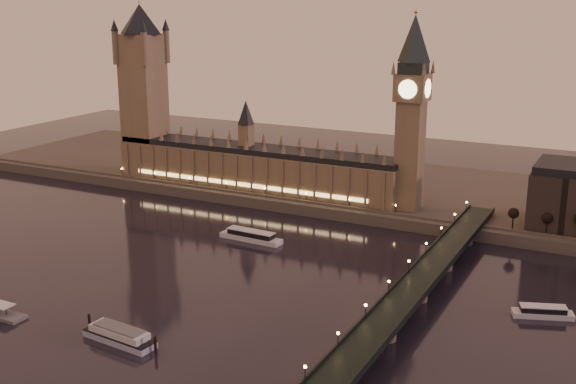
# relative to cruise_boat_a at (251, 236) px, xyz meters

# --- Properties ---
(ground) EXTENTS (700.00, 700.00, 0.00)m
(ground) POSITION_rel_cruise_boat_a_xyz_m (3.25, -51.44, -2.32)
(ground) COLOR black
(ground) RESTS_ON ground
(far_embankment) EXTENTS (560.00, 130.00, 6.00)m
(far_embankment) POSITION_rel_cruise_boat_a_xyz_m (33.25, 113.56, 0.68)
(far_embankment) COLOR #423D35
(far_embankment) RESTS_ON ground
(palace_of_westminster) EXTENTS (180.00, 26.62, 52.00)m
(palace_of_westminster) POSITION_rel_cruise_boat_a_xyz_m (-36.88, 69.55, 19.39)
(palace_of_westminster) COLOR brown
(palace_of_westminster) RESTS_ON ground
(victoria_tower) EXTENTS (31.68, 31.68, 118.00)m
(victoria_tower) POSITION_rel_cruise_boat_a_xyz_m (-116.75, 69.56, 63.47)
(victoria_tower) COLOR brown
(victoria_tower) RESTS_ON ground
(big_ben) EXTENTS (17.68, 17.68, 104.00)m
(big_ben) POSITION_rel_cruise_boat_a_xyz_m (57.23, 69.54, 61.63)
(big_ben) COLOR brown
(big_ben) RESTS_ON ground
(westminster_bridge) EXTENTS (13.20, 260.00, 15.30)m
(westminster_bridge) POSITION_rel_cruise_boat_a_xyz_m (94.86, -51.44, 3.20)
(westminster_bridge) COLOR black
(westminster_bridge) RESTS_ON ground
(bare_tree_0) EXTENTS (5.76, 5.76, 11.71)m
(bare_tree_0) POSITION_rel_cruise_boat_a_xyz_m (114.94, 57.56, 12.41)
(bare_tree_0) COLOR black
(bare_tree_0) RESTS_ON ground
(bare_tree_1) EXTENTS (5.76, 5.76, 11.71)m
(bare_tree_1) POSITION_rel_cruise_boat_a_xyz_m (130.47, 57.56, 12.41)
(bare_tree_1) COLOR black
(bare_tree_1) RESTS_ON ground
(cruise_boat_a) EXTENTS (33.19, 8.72, 5.26)m
(cruise_boat_a) POSITION_rel_cruise_boat_a_xyz_m (0.00, 0.00, 0.00)
(cruise_boat_a) COLOR silver
(cruise_boat_a) RESTS_ON ground
(cruise_boat_c) EXTENTS (23.06, 13.28, 4.47)m
(cruise_boat_c) POSITION_rel_cruise_boat_a_xyz_m (141.64, -25.99, -0.35)
(cruise_boat_c) COLOR silver
(cruise_boat_c) RESTS_ON ground
(moored_barge) EXTENTS (32.87, 10.83, 6.05)m
(moored_barge) POSITION_rel_cruise_boat_a_xyz_m (13.19, -114.68, 0.24)
(moored_barge) COLOR #98A3C2
(moored_barge) RESTS_ON ground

